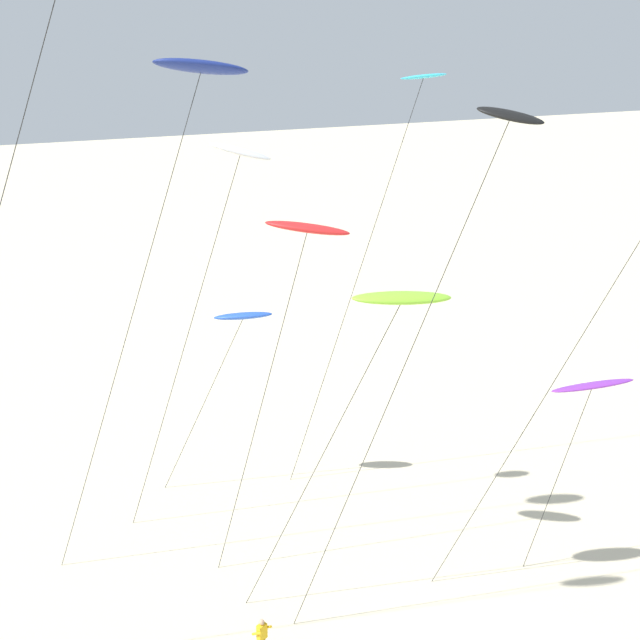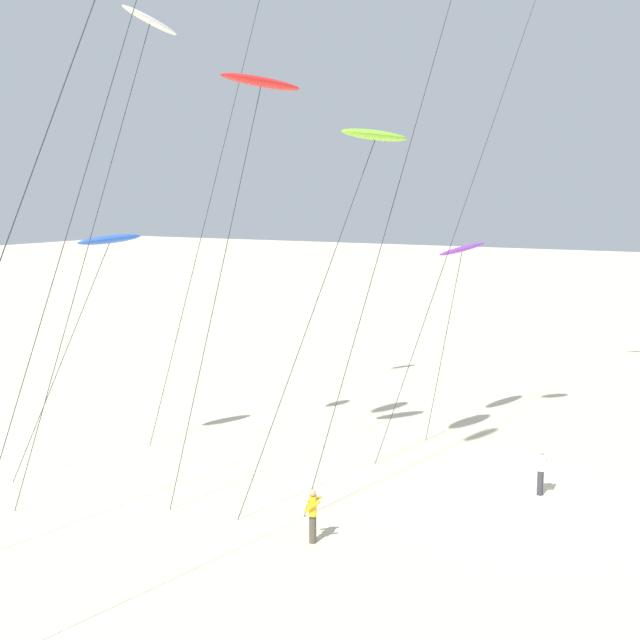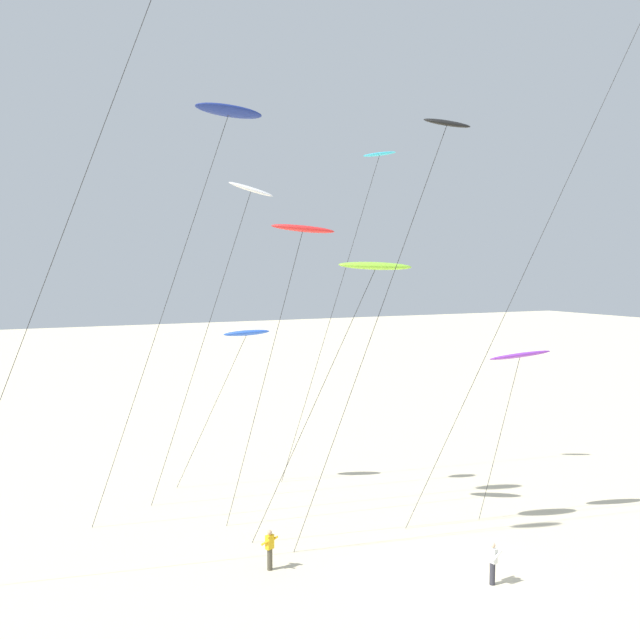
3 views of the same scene
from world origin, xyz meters
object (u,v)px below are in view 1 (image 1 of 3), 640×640
at_px(kite_navy, 200,70).
at_px(kite_black, 505,128).
at_px(kite_white, 238,159).
at_px(kite_lime, 401,299).
at_px(kite_blue, 243,317).
at_px(kite_red, 307,231).
at_px(kite_cyan, 417,97).
at_px(kite_purple, 592,386).
at_px(kite_flyer_nearest, 262,638).

bearing_deg(kite_navy, kite_black, -42.61).
xyz_separation_m(kite_black, kite_white, (-5.21, 9.10, -1.94)).
height_order(kite_lime, kite_navy, kite_navy).
distance_m(kite_blue, kite_black, 15.75).
relative_size(kite_black, kite_white, 1.12).
bearing_deg(kite_white, kite_blue, 74.45).
relative_size(kite_black, kite_navy, 0.94).
bearing_deg(kite_blue, kite_red, -86.34).
distance_m(kite_black, kite_navy, 9.79).
bearing_deg(kite_lime, kite_cyan, 59.89).
xyz_separation_m(kite_lime, kite_blue, (-2.40, 9.88, -3.64)).
bearing_deg(kite_blue, kite_white, -105.55).
bearing_deg(kite_cyan, kite_purple, -67.91).
bearing_deg(kite_purple, kite_white, 145.95).
xyz_separation_m(kite_cyan, kite_flyer_nearest, (-9.64, -8.24, -16.91)).
relative_size(kite_purple, kite_cyan, 0.45).
relative_size(kite_red, kite_white, 0.86).
distance_m(kite_purple, kite_cyan, 13.14).
distance_m(kite_white, kite_flyer_nearest, 16.94).
bearing_deg(kite_white, kite_purple, -34.05).
bearing_deg(kite_black, kite_white, 119.78).
height_order(kite_blue, kite_cyan, kite_cyan).
distance_m(kite_black, kite_cyan, 10.15).
height_order(kite_red, kite_black, kite_black).
relative_size(kite_navy, kite_white, 1.19).
relative_size(kite_navy, kite_cyan, 1.06).
distance_m(kite_white, kite_purple, 15.44).
bearing_deg(kite_lime, kite_flyer_nearest, -174.36).
bearing_deg(kite_navy, kite_red, -20.31).
bearing_deg(kite_red, kite_white, 108.30).
distance_m(kite_lime, kite_navy, 9.69).
relative_size(kite_navy, kite_flyer_nearest, 11.89).
xyz_separation_m(kite_lime, kite_white, (-3.20, 6.99, 3.63)).
relative_size(kite_black, kite_flyer_nearest, 11.15).
bearing_deg(kite_purple, kite_lime, 176.70).
distance_m(kite_blue, kite_red, 8.49).
bearing_deg(kite_cyan, kite_blue, 162.68).
height_order(kite_black, kite_purple, kite_black).
bearing_deg(kite_black, kite_flyer_nearest, 167.39).
xyz_separation_m(kite_lime, kite_flyer_nearest, (-5.16, -0.51, -11.43)).
xyz_separation_m(kite_blue, kite_white, (-0.80, -2.89, 7.27)).
bearing_deg(kite_purple, kite_blue, 134.65).
distance_m(kite_lime, kite_flyer_nearest, 12.55).
bearing_deg(kite_lime, kite_black, -46.46).
relative_size(kite_lime, kite_flyer_nearest, 7.56).
distance_m(kite_blue, kite_cyan, 11.62).
xyz_separation_m(kite_blue, kite_flyer_nearest, (-2.77, -10.39, -7.79)).
bearing_deg(kite_red, kite_blue, 93.66).
height_order(kite_blue, kite_black, kite_black).
distance_m(kite_red, kite_flyer_nearest, 14.02).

